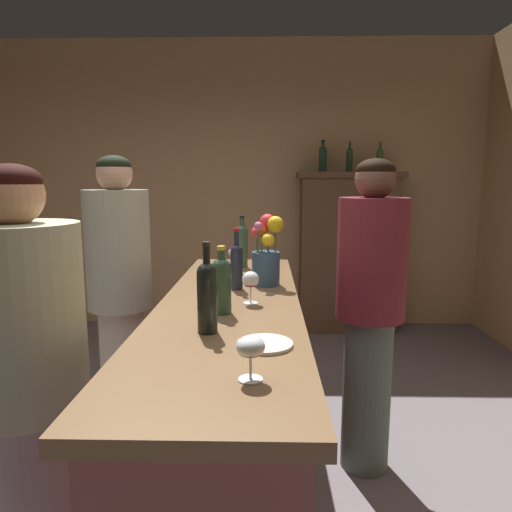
{
  "coord_description": "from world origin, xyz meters",
  "views": [
    {
      "loc": [
        0.43,
        -2.0,
        1.55
      ],
      "look_at": [
        0.37,
        0.56,
        1.13
      ],
      "focal_mm": 32.06,
      "sensor_mm": 36.0,
      "label": 1
    }
  ],
  "objects_px": {
    "wine_bottle_riesling": "(222,283)",
    "wine_bottle_malbec": "(242,244)",
    "cheese_plate": "(265,344)",
    "patron_by_cabinet": "(120,296)",
    "display_cabinet": "(348,250)",
    "bartender": "(370,304)",
    "wine_glass_spare": "(235,254)",
    "wine_glass_mid": "(221,278)",
    "display_bottle_center": "(380,159)",
    "display_bottle_midleft": "(349,159)",
    "wine_bottle_chardonnay": "(237,264)",
    "patron_near_entrance": "(28,385)",
    "bar_counter": "(231,405)",
    "wine_bottle_pinot": "(207,294)",
    "wine_glass_rear": "(251,281)",
    "display_bottle_left": "(323,158)",
    "wine_glass_front": "(250,349)",
    "flower_arrangement": "(267,254)"
  },
  "relations": [
    {
      "from": "wine_bottle_malbec",
      "to": "wine_glass_spare",
      "type": "relative_size",
      "value": 2.16
    },
    {
      "from": "display_cabinet",
      "to": "display_bottle_center",
      "type": "bearing_deg",
      "value": 0.0
    },
    {
      "from": "wine_glass_spare",
      "to": "wine_glass_rear",
      "type": "bearing_deg",
      "value": -80.42
    },
    {
      "from": "wine_bottle_riesling",
      "to": "wine_bottle_malbec",
      "type": "relative_size",
      "value": 0.85
    },
    {
      "from": "bar_counter",
      "to": "patron_near_entrance",
      "type": "xyz_separation_m",
      "value": [
        -0.64,
        -0.57,
        0.36
      ]
    },
    {
      "from": "wine_bottle_malbec",
      "to": "display_bottle_center",
      "type": "xyz_separation_m",
      "value": [
        1.28,
        1.84,
        0.61
      ]
    },
    {
      "from": "wine_bottle_chardonnay",
      "to": "bartender",
      "type": "distance_m",
      "value": 0.73
    },
    {
      "from": "display_bottle_left",
      "to": "patron_near_entrance",
      "type": "distance_m",
      "value": 3.64
    },
    {
      "from": "bar_counter",
      "to": "wine_glass_front",
      "type": "xyz_separation_m",
      "value": [
        0.12,
        -0.83,
        0.59
      ]
    },
    {
      "from": "flower_arrangement",
      "to": "patron_by_cabinet",
      "type": "bearing_deg",
      "value": 174.93
    },
    {
      "from": "bar_counter",
      "to": "wine_bottle_pinot",
      "type": "bearing_deg",
      "value": -95.85
    },
    {
      "from": "wine_glass_spare",
      "to": "patron_near_entrance",
      "type": "relative_size",
      "value": 0.09
    },
    {
      "from": "wine_glass_mid",
      "to": "patron_by_cabinet",
      "type": "xyz_separation_m",
      "value": [
        -0.6,
        0.43,
        -0.2
      ]
    },
    {
      "from": "display_bottle_left",
      "to": "patron_near_entrance",
      "type": "height_order",
      "value": "display_bottle_left"
    },
    {
      "from": "wine_glass_rear",
      "to": "display_bottle_center",
      "type": "bearing_deg",
      "value": 66.17
    },
    {
      "from": "wine_bottle_riesling",
      "to": "wine_glass_mid",
      "type": "height_order",
      "value": "wine_bottle_riesling"
    },
    {
      "from": "display_bottle_midleft",
      "to": "bartender",
      "type": "xyz_separation_m",
      "value": [
        -0.29,
        -2.36,
        -0.86
      ]
    },
    {
      "from": "wine_bottle_chardonnay",
      "to": "wine_glass_rear",
      "type": "height_order",
      "value": "wine_bottle_chardonnay"
    },
    {
      "from": "display_bottle_midleft",
      "to": "bartender",
      "type": "height_order",
      "value": "display_bottle_midleft"
    },
    {
      "from": "wine_glass_spare",
      "to": "display_bottle_center",
      "type": "distance_m",
      "value": 2.5
    },
    {
      "from": "wine_glass_front",
      "to": "wine_glass_spare",
      "type": "bearing_deg",
      "value": 95.54
    },
    {
      "from": "display_cabinet",
      "to": "bartender",
      "type": "xyz_separation_m",
      "value": [
        -0.3,
        -2.36,
        0.06
      ]
    },
    {
      "from": "wine_glass_mid",
      "to": "patron_near_entrance",
      "type": "bearing_deg",
      "value": -137.82
    },
    {
      "from": "wine_bottle_riesling",
      "to": "wine_glass_mid",
      "type": "bearing_deg",
      "value": 96.57
    },
    {
      "from": "wine_glass_spare",
      "to": "patron_by_cabinet",
      "type": "xyz_separation_m",
      "value": [
        -0.61,
        -0.24,
        -0.2
      ]
    },
    {
      "from": "display_cabinet",
      "to": "wine_glass_spare",
      "type": "bearing_deg",
      "value": -116.87
    },
    {
      "from": "wine_bottle_riesling",
      "to": "wine_glass_spare",
      "type": "bearing_deg",
      "value": 90.28
    },
    {
      "from": "wine_glass_mid",
      "to": "display_bottle_center",
      "type": "bearing_deg",
      "value": 63.75
    },
    {
      "from": "display_bottle_midleft",
      "to": "bartender",
      "type": "bearing_deg",
      "value": -96.91
    },
    {
      "from": "display_bottle_midleft",
      "to": "patron_near_entrance",
      "type": "xyz_separation_m",
      "value": [
        -1.63,
        -3.24,
        -0.91
      ]
    },
    {
      "from": "wine_glass_mid",
      "to": "display_bottle_midleft",
      "type": "xyz_separation_m",
      "value": [
        1.03,
        2.7,
        0.65
      ]
    },
    {
      "from": "bar_counter",
      "to": "bartender",
      "type": "bearing_deg",
      "value": 24.26
    },
    {
      "from": "wine_glass_spare",
      "to": "display_cabinet",
      "type": "bearing_deg",
      "value": 63.13
    },
    {
      "from": "wine_bottle_riesling",
      "to": "flower_arrangement",
      "type": "relative_size",
      "value": 0.76
    },
    {
      "from": "cheese_plate",
      "to": "patron_by_cabinet",
      "type": "bearing_deg",
      "value": 129.12
    },
    {
      "from": "wine_bottle_riesling",
      "to": "wine_glass_spare",
      "type": "height_order",
      "value": "wine_bottle_riesling"
    },
    {
      "from": "wine_bottle_pinot",
      "to": "wine_glass_rear",
      "type": "height_order",
      "value": "wine_bottle_pinot"
    },
    {
      "from": "wine_bottle_malbec",
      "to": "display_bottle_left",
      "type": "xyz_separation_m",
      "value": [
        0.71,
        1.84,
        0.62
      ]
    },
    {
      "from": "cheese_plate",
      "to": "patron_by_cabinet",
      "type": "relative_size",
      "value": 0.11
    },
    {
      "from": "wine_bottle_malbec",
      "to": "wine_bottle_chardonnay",
      "type": "xyz_separation_m",
      "value": [
        0.0,
        -0.6,
        -0.02
      ]
    },
    {
      "from": "patron_by_cabinet",
      "to": "patron_near_entrance",
      "type": "xyz_separation_m",
      "value": [
        -0.0,
        -0.98,
        -0.06
      ]
    },
    {
      "from": "wine_bottle_malbec",
      "to": "display_bottle_midleft",
      "type": "height_order",
      "value": "display_bottle_midleft"
    },
    {
      "from": "wine_bottle_riesling",
      "to": "wine_glass_spare",
      "type": "xyz_separation_m",
      "value": [
        -0.0,
        0.84,
        -0.02
      ]
    },
    {
      "from": "wine_bottle_pinot",
      "to": "display_bottle_midleft",
      "type": "xyz_separation_m",
      "value": [
        1.04,
        3.11,
        0.62
      ]
    },
    {
      "from": "wine_glass_front",
      "to": "bar_counter",
      "type": "bearing_deg",
      "value": 98.38
    },
    {
      "from": "wine_bottle_malbec",
      "to": "bar_counter",
      "type": "bearing_deg",
      "value": -90.85
    },
    {
      "from": "wine_bottle_pinot",
      "to": "display_bottle_midleft",
      "type": "distance_m",
      "value": 3.34
    },
    {
      "from": "bar_counter",
      "to": "cheese_plate",
      "type": "height_order",
      "value": "cheese_plate"
    },
    {
      "from": "bar_counter",
      "to": "display_bottle_left",
      "type": "height_order",
      "value": "display_bottle_left"
    },
    {
      "from": "wine_bottle_chardonnay",
      "to": "wine_glass_front",
      "type": "relative_size",
      "value": 2.5
    }
  ]
}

